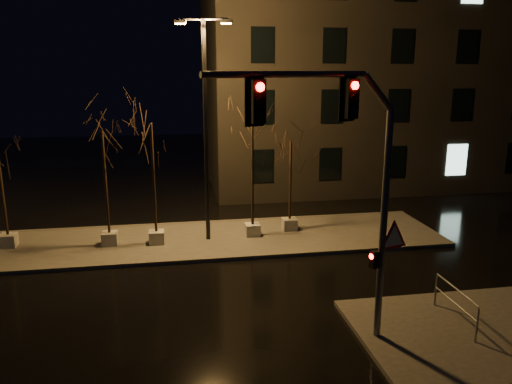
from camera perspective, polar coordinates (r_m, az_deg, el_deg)
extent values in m
plane|color=black|center=(17.14, -5.29, -12.27)|extent=(90.00, 90.00, 0.00)
cube|color=#423F3B|center=(22.65, -6.53, -5.47)|extent=(22.00, 5.00, 0.15)
cube|color=#423F3B|center=(16.42, 23.88, -14.41)|extent=(7.00, 5.00, 0.15)
cube|color=black|center=(36.62, 14.96, 13.32)|extent=(25.00, 12.00, 15.00)
cube|color=#A6A59B|center=(23.87, -26.43, -4.97)|extent=(0.65, 0.65, 0.55)
cylinder|color=black|center=(23.33, -26.99, 0.00)|extent=(0.11, 0.11, 3.72)
cube|color=#A6A59B|center=(22.55, -16.37, -5.11)|extent=(0.65, 0.65, 0.55)
cylinder|color=black|center=(21.90, -16.80, 1.01)|extent=(0.11, 0.11, 4.38)
cube|color=#A6A59B|center=(22.23, -11.29, -5.08)|extent=(0.65, 0.65, 0.55)
cylinder|color=black|center=(21.54, -11.62, 1.52)|extent=(0.11, 0.11, 4.68)
cube|color=#A6A59B|center=(22.78, -0.40, -4.33)|extent=(0.65, 0.65, 0.55)
cylinder|color=black|center=(22.12, -0.41, 2.02)|extent=(0.11, 0.11, 4.60)
cube|color=#A6A59B|center=(23.65, 3.85, -3.68)|extent=(0.65, 0.65, 0.55)
cylinder|color=black|center=(23.10, 3.94, 1.32)|extent=(0.11, 0.11, 3.67)
cylinder|color=slate|center=(13.95, 14.34, -4.07)|extent=(0.19, 0.19, 6.37)
cylinder|color=slate|center=(11.53, 3.85, 13.27)|extent=(4.11, 1.38, 0.15)
cube|color=black|center=(12.52, 10.81, 10.43)|extent=(0.37, 0.32, 0.96)
cube|color=black|center=(11.16, 0.17, 10.29)|extent=(0.37, 0.32, 0.96)
cube|color=black|center=(14.09, 13.41, -7.51)|extent=(0.28, 0.25, 0.48)
cone|color=red|center=(14.22, 15.38, -5.15)|extent=(1.07, 0.35, 1.10)
sphere|color=#FF0C07|center=(13.32, 15.33, 11.75)|extent=(0.19, 0.19, 0.19)
cylinder|color=black|center=(21.45, -5.75, 6.53)|extent=(0.19, 0.19, 9.35)
cylinder|color=black|center=(21.38, -6.07, 19.07)|extent=(2.02, 0.58, 0.09)
cube|color=#FFA732|center=(21.54, -8.64, 18.58)|extent=(0.52, 0.37, 0.19)
cube|color=#FFA732|center=(21.23, -3.43, 18.77)|extent=(0.52, 0.37, 0.19)
cylinder|color=slate|center=(15.48, 23.94, -13.76)|extent=(0.06, 0.06, 1.02)
cylinder|color=slate|center=(17.21, 19.86, -10.54)|extent=(0.06, 0.06, 1.02)
cylinder|color=slate|center=(16.10, 21.96, -10.25)|extent=(0.08, 2.27, 0.05)
cylinder|color=slate|center=(16.28, 21.81, -11.71)|extent=(0.08, 2.27, 0.05)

